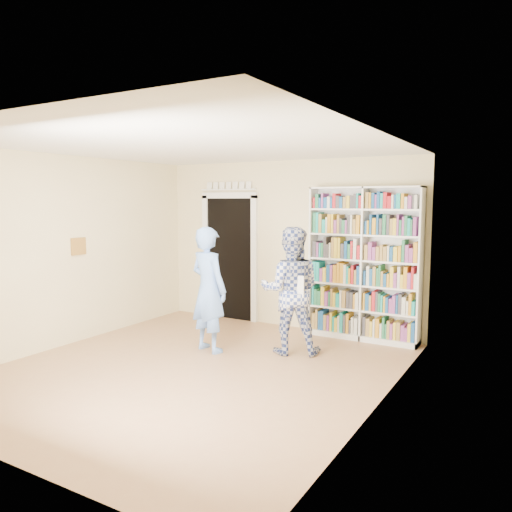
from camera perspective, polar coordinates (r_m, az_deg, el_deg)
The scene contains 11 objects.
floor at distance 6.30m, azimuth -7.01°, elevation -12.77°, with size 5.00×5.00×0.00m, color #A2714E.
ceiling at distance 5.99m, azimuth -7.36°, elevation 12.43°, with size 5.00×5.00×0.00m, color white.
wall_back at distance 8.12m, azimuth 3.56°, elevation 1.32°, with size 4.50×4.50×0.00m, color beige.
wall_left at distance 7.57m, azimuth -20.86°, elevation 0.55°, with size 5.00×5.00×0.00m, color beige.
wall_right at distance 4.98m, azimuth 13.91°, elevation -2.02°, with size 5.00×5.00×0.00m, color beige.
bookshelf at distance 7.49m, azimuth 12.25°, elevation -0.83°, with size 1.64×0.31×2.26m.
doorway at distance 8.66m, azimuth -3.03°, elevation 0.50°, with size 1.10×0.08×2.43m.
wall_art at distance 7.68m, azimuth -19.63°, elevation 1.05°, with size 0.03×0.25×0.25m, color brown.
man_blue at distance 6.84m, azimuth -5.43°, elevation -3.83°, with size 0.62×0.41×1.71m, color #6895E7.
man_plaid at distance 6.73m, azimuth 3.98°, elevation -3.95°, with size 0.83×0.65×1.72m, color navy.
paper_sheet at distance 6.49m, azimuth 4.73°, elevation -3.46°, with size 0.20×0.01×0.28m, color white.
Camera 1 is at (3.61, -4.74, 2.06)m, focal length 35.00 mm.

